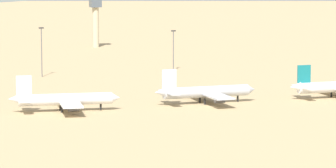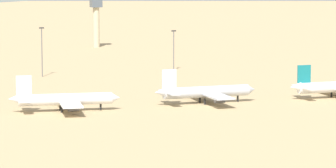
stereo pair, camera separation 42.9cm
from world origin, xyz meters
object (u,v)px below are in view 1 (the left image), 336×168
control_tower (96,16)px  parked_jet_white_2 (64,99)px  light_pole_west (42,49)px  light_pole_mid (173,48)px  parked_jet_white_3 (205,92)px

control_tower → parked_jet_white_2: bearing=-107.8°
parked_jet_white_2 → control_tower: control_tower is taller
control_tower → light_pole_west: control_tower is taller
light_pole_mid → parked_jet_white_2: bearing=-126.9°
parked_jet_white_3 → light_pole_west: size_ratio=1.77×
control_tower → light_pole_mid: control_tower is taller
parked_jet_white_3 → light_pole_mid: bearing=76.7°
parked_jet_white_2 → control_tower: 202.66m
light_pole_west → light_pole_mid: size_ratio=1.16×
control_tower → light_pole_west: (-50.42, -109.91, -4.79)m
light_pole_west → parked_jet_white_3: bearing=-68.5°
parked_jet_white_2 → light_pole_mid: (63.32, 84.34, 5.66)m
light_pole_mid → parked_jet_white_3: bearing=-103.3°
parked_jet_white_3 → light_pole_west: light_pole_west is taller
parked_jet_white_2 → parked_jet_white_3: (43.58, 0.94, 0.06)m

